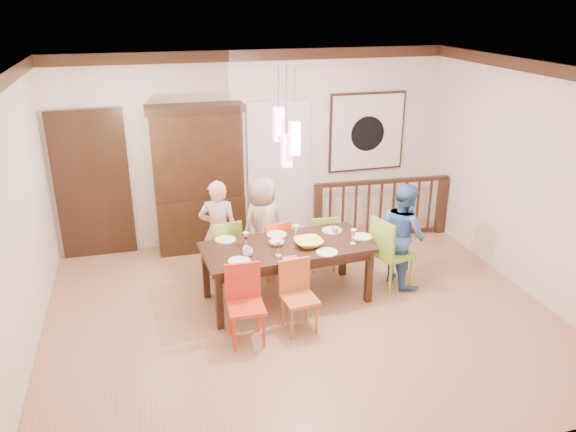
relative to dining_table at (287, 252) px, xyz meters
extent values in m
plane|color=#AA7452|center=(0.07, -0.42, -0.66)|extent=(6.00, 6.00, 0.00)
plane|color=white|center=(0.07, -0.42, 2.24)|extent=(6.00, 6.00, 0.00)
plane|color=beige|center=(0.07, 2.08, 0.79)|extent=(6.00, 0.00, 6.00)
plane|color=beige|center=(-2.93, -0.42, 0.79)|extent=(0.00, 5.00, 5.00)
plane|color=beige|center=(3.07, -0.42, 0.79)|extent=(0.00, 5.00, 5.00)
cube|color=black|center=(-2.33, 2.03, 0.39)|extent=(1.04, 0.07, 2.24)
cube|color=silver|center=(0.42, 2.05, 0.39)|extent=(0.97, 0.05, 2.22)
cube|color=black|center=(1.87, 2.05, 0.94)|extent=(1.25, 0.04, 1.25)
cube|color=silver|center=(1.87, 2.03, 0.94)|extent=(1.18, 0.02, 1.18)
cylinder|color=black|center=(1.87, 2.01, 0.92)|extent=(0.56, 0.01, 0.56)
cube|color=#F24892|center=(-0.08, 0.05, 1.59)|extent=(0.11, 0.11, 0.38)
cylinder|color=black|center=(-0.08, 0.05, 2.01)|extent=(0.01, 0.01, 0.46)
cube|color=#F24892|center=(0.08, -0.05, 1.44)|extent=(0.11, 0.11, 0.38)
cylinder|color=black|center=(0.08, -0.05, 1.93)|extent=(0.01, 0.01, 0.61)
cube|color=#F24892|center=(0.00, 0.00, 1.29)|extent=(0.11, 0.11, 0.38)
cylinder|color=black|center=(0.00, 0.00, 1.86)|extent=(0.01, 0.01, 0.76)
cube|color=black|center=(0.00, 0.00, 0.06)|extent=(2.12, 1.08, 0.05)
cube|color=black|center=(-0.95, 0.39, -0.31)|extent=(0.09, 0.09, 0.70)
cube|color=black|center=(0.95, 0.39, -0.31)|extent=(0.09, 0.09, 0.70)
cube|color=black|center=(-0.95, -0.39, -0.31)|extent=(0.09, 0.09, 0.70)
cube|color=black|center=(0.95, -0.39, -0.31)|extent=(0.09, 0.09, 0.70)
cube|color=black|center=(0.00, 0.41, -0.01)|extent=(1.86, 0.17, 0.10)
cube|color=black|center=(0.00, -0.41, -0.01)|extent=(1.86, 0.17, 0.10)
cube|color=#80B132|center=(-0.69, 0.72, -0.23)|extent=(0.48, 0.48, 0.04)
cube|color=#80B132|center=(-0.69, 0.72, 0.01)|extent=(0.41, 0.12, 0.45)
cylinder|color=#80B132|center=(-0.85, 0.55, -0.45)|extent=(0.03, 0.03, 0.43)
cylinder|color=#80B132|center=(-0.52, 0.55, -0.45)|extent=(0.03, 0.03, 0.43)
cylinder|color=#80B132|center=(-0.85, 0.88, -0.45)|extent=(0.03, 0.03, 0.43)
cylinder|color=#80B132|center=(-0.52, 0.88, -0.45)|extent=(0.03, 0.03, 0.43)
cube|color=#ED4512|center=(-0.02, 0.67, -0.26)|extent=(0.46, 0.46, 0.04)
cube|color=#ED4512|center=(-0.02, 0.67, -0.03)|extent=(0.38, 0.12, 0.41)
cylinder|color=#ED4512|center=(-0.17, 0.52, -0.47)|extent=(0.03, 0.03, 0.40)
cylinder|color=#ED4512|center=(0.13, 0.52, -0.47)|extent=(0.03, 0.03, 0.40)
cylinder|color=#ED4512|center=(-0.17, 0.83, -0.47)|extent=(0.03, 0.03, 0.40)
cylinder|color=#ED4512|center=(0.13, 0.83, -0.47)|extent=(0.03, 0.03, 0.40)
cube|color=#84A530|center=(0.70, 0.73, -0.27)|extent=(0.40, 0.40, 0.04)
cube|color=#84A530|center=(0.70, 0.73, -0.04)|extent=(0.37, 0.06, 0.41)
cylinder|color=#84A530|center=(0.55, 0.58, -0.47)|extent=(0.03, 0.03, 0.39)
cylinder|color=#84A530|center=(0.86, 0.58, -0.47)|extent=(0.03, 0.03, 0.39)
cylinder|color=#84A530|center=(0.55, 0.88, -0.47)|extent=(0.03, 0.03, 0.39)
cylinder|color=#84A530|center=(0.86, 0.88, -0.47)|extent=(0.03, 0.03, 0.39)
cube|color=red|center=(-0.67, -0.78, -0.24)|extent=(0.41, 0.41, 0.04)
cube|color=red|center=(-0.67, -0.78, 0.00)|extent=(0.40, 0.05, 0.44)
cylinder|color=red|center=(-0.83, -0.95, -0.46)|extent=(0.03, 0.03, 0.42)
cylinder|color=red|center=(-0.51, -0.95, -0.46)|extent=(0.03, 0.03, 0.42)
cylinder|color=red|center=(-0.83, -0.62, -0.46)|extent=(0.03, 0.03, 0.42)
cylinder|color=red|center=(-0.51, -0.62, -0.46)|extent=(0.03, 0.03, 0.42)
cube|color=#BC6126|center=(-0.04, -0.72, -0.26)|extent=(0.41, 0.41, 0.04)
cube|color=#BC6126|center=(-0.04, -0.72, -0.04)|extent=(0.38, 0.07, 0.41)
cylinder|color=#BC6126|center=(-0.19, -0.87, -0.47)|extent=(0.03, 0.03, 0.39)
cylinder|color=#BC6126|center=(0.11, -0.87, -0.47)|extent=(0.03, 0.03, 0.39)
cylinder|color=#BC6126|center=(-0.19, -0.57, -0.47)|extent=(0.03, 0.03, 0.39)
cylinder|color=#BC6126|center=(0.11, -0.57, -0.47)|extent=(0.03, 0.03, 0.39)
cube|color=#7CB72D|center=(1.42, -0.04, -0.19)|extent=(0.55, 0.55, 0.04)
cube|color=#7CB72D|center=(1.42, -0.04, 0.07)|extent=(0.17, 0.44, 0.49)
cylinder|color=#7CB72D|center=(1.25, -0.22, -0.43)|extent=(0.04, 0.04, 0.46)
cylinder|color=#7CB72D|center=(1.60, -0.22, -0.43)|extent=(0.04, 0.04, 0.46)
cylinder|color=#7CB72D|center=(1.25, 0.14, -0.43)|extent=(0.04, 0.04, 0.46)
cylinder|color=#7CB72D|center=(1.60, 0.14, -0.43)|extent=(0.04, 0.04, 0.46)
cube|color=black|center=(-0.84, 1.86, -0.25)|extent=(1.29, 0.44, 0.83)
cube|color=black|center=(-0.84, 1.88, 0.81)|extent=(1.29, 0.40, 1.29)
cube|color=black|center=(-0.84, 2.07, 0.81)|extent=(1.11, 0.02, 1.11)
cube|color=black|center=(-0.84, 1.88, 1.47)|extent=(1.38, 0.44, 0.10)
cube|color=black|center=(0.92, 1.53, -0.20)|extent=(0.13, 0.13, 0.92)
cube|color=black|center=(2.98, 1.53, -0.20)|extent=(0.13, 0.13, 0.92)
cube|color=black|center=(1.95, 1.53, 0.27)|extent=(2.18, 0.22, 0.06)
cube|color=black|center=(1.95, 1.53, -0.61)|extent=(2.06, 0.19, 0.05)
imported|color=#F8BCC7|center=(-0.72, 0.80, 0.04)|extent=(0.57, 0.44, 1.40)
imported|color=#C3AC93|center=(-0.09, 0.91, 0.01)|extent=(0.78, 0.66, 1.36)
imported|color=#3D6DAA|center=(1.60, 0.05, 0.03)|extent=(0.63, 0.75, 1.39)
imported|color=#F3EA45|center=(0.26, -0.08, 0.13)|extent=(0.36, 0.36, 0.08)
imported|color=white|center=(-0.11, 0.04, 0.11)|extent=(0.21, 0.21, 0.06)
imported|color=silver|center=(-0.52, -0.17, 0.14)|extent=(0.15, 0.15, 0.10)
imported|color=silver|center=(0.70, 0.19, 0.13)|extent=(0.11, 0.11, 0.09)
cylinder|color=white|center=(-0.70, 0.36, 0.09)|extent=(0.26, 0.26, 0.01)
cylinder|color=white|center=(-0.04, 0.34, 0.09)|extent=(0.26, 0.26, 0.01)
cylinder|color=white|center=(0.69, 0.29, 0.09)|extent=(0.26, 0.26, 0.01)
cylinder|color=white|center=(-0.65, -0.29, 0.09)|extent=(0.26, 0.26, 0.01)
cylinder|color=white|center=(0.41, -0.33, 0.09)|extent=(0.26, 0.26, 0.01)
cylinder|color=white|center=(0.99, 0.00, 0.09)|extent=(0.26, 0.26, 0.01)
cube|color=#D83359|center=(-0.06, -0.39, 0.09)|extent=(0.18, 0.14, 0.01)
camera|label=1|loc=(-1.63, -6.07, 2.95)|focal=35.00mm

